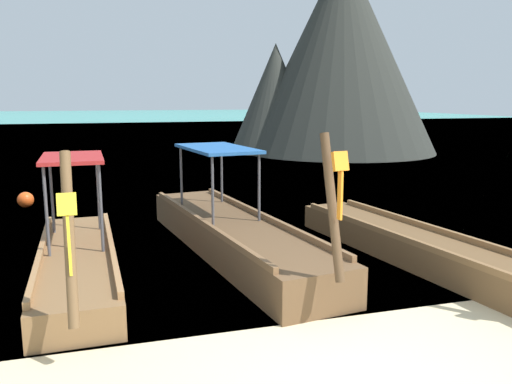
{
  "coord_description": "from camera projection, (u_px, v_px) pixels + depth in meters",
  "views": [
    {
      "loc": [
        -2.38,
        -4.22,
        2.9
      ],
      "look_at": [
        0.0,
        3.76,
        1.39
      ],
      "focal_mm": 36.6,
      "sensor_mm": 36.0,
      "label": 1
    }
  ],
  "objects": [
    {
      "name": "mooring_buoy_near",
      "position": [
        26.0,
        200.0,
        13.93
      ],
      "size": [
        0.42,
        0.42,
        0.42
      ],
      "color": "#EA5119",
      "rests_on": "sea_water"
    },
    {
      "name": "longtail_boat_orange_ribbon",
      "position": [
        233.0,
        234.0,
        9.84
      ],
      "size": [
        2.2,
        6.98,
        2.47
      ],
      "color": "brown",
      "rests_on": "ground"
    },
    {
      "name": "karst_rock",
      "position": [
        334.0,
        56.0,
        27.62
      ],
      "size": [
        10.87,
        10.2,
        10.57
      ],
      "color": "#2D302B",
      "rests_on": "ground"
    },
    {
      "name": "sea_water",
      "position": [
        120.0,
        122.0,
        63.4
      ],
      "size": [
        120.0,
        120.0,
        0.0
      ],
      "primitive_type": "plane",
      "color": "#2DB29E",
      "rests_on": "ground"
    },
    {
      "name": "longtail_boat_yellow_ribbon",
      "position": [
        78.0,
        260.0,
        8.42
      ],
      "size": [
        1.29,
        5.6,
        2.33
      ],
      "color": "brown",
      "rests_on": "ground"
    },
    {
      "name": "longtail_boat_blue_ribbon",
      "position": [
        416.0,
        247.0,
        9.37
      ],
      "size": [
        1.89,
        6.53,
        2.29
      ],
      "color": "brown",
      "rests_on": "ground"
    }
  ]
}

